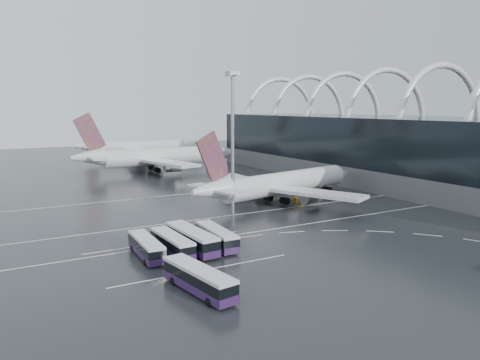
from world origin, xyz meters
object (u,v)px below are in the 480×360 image
gse_cart_belly_e (273,192)px  bus_row_near_b (172,243)px  gse_cart_belly_d (330,188)px  gse_cart_belly_b (306,189)px  airliner_gate_b (157,157)px  bus_row_far_a (199,279)px  bus_row_near_a (146,247)px  airliner_main (279,184)px  airliner_gate_c (140,148)px  gse_cart_belly_a (298,200)px  bus_row_near_d (216,236)px  bus_row_near_c (192,239)px  floodlight_mast (233,126)px

gse_cart_belly_e → bus_row_near_b: bearing=-140.9°
gse_cart_belly_d → gse_cart_belly_b: bearing=170.1°
airliner_gate_b → bus_row_far_a: bearing=-107.1°
bus_row_near_a → bus_row_near_b: 4.16m
airliner_gate_b → gse_cart_belly_b: airliner_gate_b is taller
airliner_main → airliner_gate_c: 107.25m
gse_cart_belly_a → bus_row_near_d: bearing=-146.2°
bus_row_near_a → bus_row_near_c: bus_row_near_c is taller
gse_cart_belly_e → gse_cart_belly_d: bearing=-6.0°
airliner_main → gse_cart_belly_b: 17.98m
airliner_gate_c → gse_cart_belly_a: bearing=-71.5°
bus_row_near_c → floodlight_mast: size_ratio=0.46×
bus_row_far_a → gse_cart_belly_a: bus_row_far_a is taller
bus_row_near_d → floodlight_mast: (13.86, 19.62, 17.51)m
gse_cart_belly_a → bus_row_near_a: bearing=-154.1°
bus_row_near_b → floodlight_mast: bearing=-49.5°
gse_cart_belly_d → bus_row_far_a: bearing=-142.1°
airliner_main → gse_cart_belly_d: airliner_main is taller
floodlight_mast → gse_cart_belly_e: bearing=35.5°
bus_row_near_b → gse_cart_belly_b: (52.28, 33.48, -1.03)m
airliner_main → gse_cart_belly_e: 11.38m
airliner_gate_b → gse_cart_belly_b: 61.36m
floodlight_mast → gse_cart_belly_a: 27.38m
bus_row_near_b → gse_cart_belly_e: (41.95, 34.04, -0.98)m
airliner_main → bus_row_near_a: size_ratio=4.42×
airliner_gate_b → gse_cart_belly_a: size_ratio=26.50×
bus_row_far_a → bus_row_near_a: bearing=-4.0°
gse_cart_belly_b → bus_row_far_a: bearing=-137.8°
bus_row_near_b → floodlight_mast: 34.16m
airliner_gate_c → gse_cart_belly_b: bearing=-65.1°
floodlight_mast → gse_cart_belly_b: size_ratio=13.13×
airliner_gate_c → bus_row_near_d: 134.77m
gse_cart_belly_b → gse_cart_belly_e: 10.35m
bus_row_near_b → bus_row_far_a: size_ratio=0.92×
floodlight_mast → gse_cart_belly_b: (30.51, 13.84, -18.56)m
gse_cart_belly_a → gse_cart_belly_e: gse_cart_belly_e is taller
bus_row_near_a → gse_cart_belly_b: bearing=-57.2°
floodlight_mast → bus_row_near_b: bearing=-137.9°
bus_row_near_a → floodlight_mast: (25.91, 19.25, 17.57)m
bus_row_far_a → gse_cart_belly_d: bearing=-60.5°
airliner_gate_b → bus_row_far_a: size_ratio=4.53×
airliner_main → bus_row_near_d: (-29.33, -24.43, -2.88)m
bus_row_near_c → gse_cart_belly_d: bus_row_near_c is taller
bus_row_near_d → floodlight_mast: 29.73m
airliner_gate_c → gse_cart_belly_e: size_ratio=22.58×
airliner_gate_b → gse_cart_belly_e: 57.77m
bus_row_near_a → gse_cart_belly_e: bus_row_near_a is taller
bus_row_near_a → floodlight_mast: 36.75m
gse_cart_belly_a → gse_cart_belly_d: (18.17, 9.56, -0.11)m
airliner_gate_b → bus_row_near_d: size_ratio=4.83×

